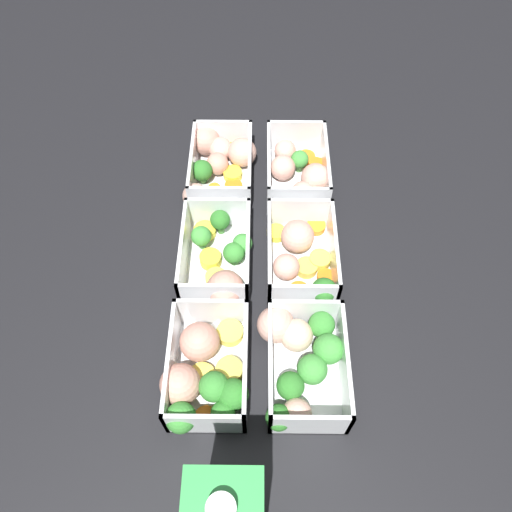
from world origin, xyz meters
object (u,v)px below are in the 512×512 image
(container_near_left, at_px, (217,163))
(container_far_right, at_px, (298,358))
(container_far_left, at_px, (296,171))
(container_far_center, at_px, (299,255))
(container_near_center, at_px, (217,260))
(container_near_right, at_px, (201,374))

(container_near_left, distance_m, container_far_right, 0.36)
(container_far_left, bearing_deg, container_near_left, -97.54)
(container_far_center, bearing_deg, container_near_left, -145.03)
(container_far_left, xyz_separation_m, container_far_center, (0.17, -0.00, 0.00))
(container_far_left, relative_size, container_far_center, 0.92)
(container_far_center, bearing_deg, container_far_right, -2.75)
(container_near_center, bearing_deg, container_near_right, -3.78)
(container_near_center, xyz_separation_m, container_far_left, (-0.18, 0.12, -0.00))
(container_near_left, bearing_deg, container_far_center, 34.97)
(container_near_right, bearing_deg, container_near_left, -179.94)
(container_near_right, distance_m, container_far_right, 0.12)
(container_near_center, xyz_separation_m, container_far_right, (0.15, 0.11, 0.00))
(container_near_left, height_order, container_near_right, same)
(container_far_right, bearing_deg, container_far_center, 177.25)
(container_near_center, distance_m, container_near_right, 0.17)
(container_near_center, relative_size, container_far_right, 1.01)
(container_far_left, relative_size, container_far_right, 0.92)
(container_near_center, bearing_deg, container_far_right, 36.29)
(container_far_left, height_order, container_far_center, same)
(container_near_left, relative_size, container_near_right, 1.09)
(container_near_right, bearing_deg, container_far_left, 159.32)
(container_near_right, bearing_deg, container_far_center, 144.58)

